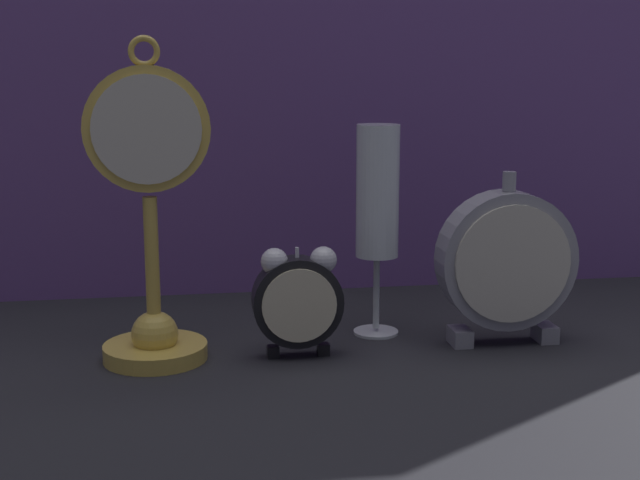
{
  "coord_description": "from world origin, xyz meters",
  "views": [
    {
      "loc": [
        -0.14,
        -0.79,
        0.29
      ],
      "look_at": [
        0.0,
        0.08,
        0.11
      ],
      "focal_mm": 50.0,
      "sensor_mm": 36.0,
      "label": 1
    }
  ],
  "objects_px": {
    "mantel_clock_silver": "(506,262)",
    "champagne_flute": "(377,204)",
    "alarm_clock_twin_bell": "(297,297)",
    "pocket_watch_on_stand": "(151,234)"
  },
  "relations": [
    {
      "from": "pocket_watch_on_stand",
      "to": "mantel_clock_silver",
      "type": "distance_m",
      "value": 0.36
    },
    {
      "from": "alarm_clock_twin_bell",
      "to": "champagne_flute",
      "type": "bearing_deg",
      "value": 34.15
    },
    {
      "from": "pocket_watch_on_stand",
      "to": "alarm_clock_twin_bell",
      "type": "distance_m",
      "value": 0.16
    },
    {
      "from": "alarm_clock_twin_bell",
      "to": "champagne_flute",
      "type": "distance_m",
      "value": 0.14
    },
    {
      "from": "pocket_watch_on_stand",
      "to": "champagne_flute",
      "type": "relative_size",
      "value": 1.39
    },
    {
      "from": "mantel_clock_silver",
      "to": "champagne_flute",
      "type": "bearing_deg",
      "value": 156.44
    },
    {
      "from": "mantel_clock_silver",
      "to": "alarm_clock_twin_bell",
      "type": "bearing_deg",
      "value": -177.53
    },
    {
      "from": "champagne_flute",
      "to": "alarm_clock_twin_bell",
      "type": "bearing_deg",
      "value": -145.85
    },
    {
      "from": "alarm_clock_twin_bell",
      "to": "mantel_clock_silver",
      "type": "distance_m",
      "value": 0.22
    },
    {
      "from": "mantel_clock_silver",
      "to": "champagne_flute",
      "type": "relative_size",
      "value": 0.8
    }
  ]
}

